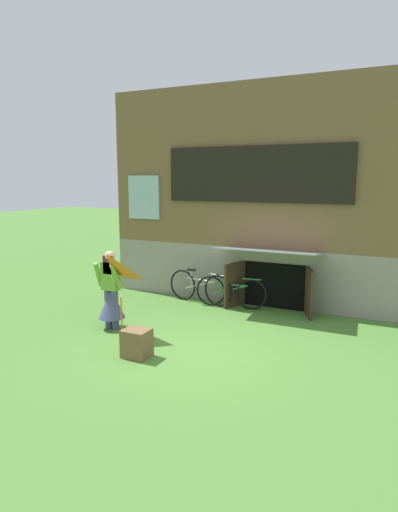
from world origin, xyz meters
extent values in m
plane|color=#4C7F33|center=(0.00, 0.00, 0.00)|extent=(60.00, 60.00, 0.00)
cube|color=gray|center=(0.00, 5.61, 0.68)|extent=(7.59, 5.21, 1.36)
cube|color=brown|center=(0.00, 5.61, 3.23)|extent=(7.59, 5.21, 3.75)
cube|color=black|center=(0.00, 2.96, 3.05)|extent=(4.30, 0.08, 1.26)
cube|color=#9EB7C6|center=(0.00, 2.98, 3.05)|extent=(4.14, 0.04, 1.14)
cube|color=#9EB7C6|center=(-2.98, 2.97, 2.48)|extent=(0.90, 0.06, 1.10)
cube|color=black|center=(0.50, 2.98, 0.53)|extent=(1.40, 0.03, 1.05)
cube|color=#3D2B1E|center=(-0.35, 2.70, 0.53)|extent=(0.32, 0.67, 1.05)
cube|color=#3D2B1E|center=(1.35, 2.70, 0.53)|extent=(0.32, 0.67, 1.05)
cube|color=gray|center=(0.50, 2.45, 1.41)|extent=(2.21, 1.09, 0.18)
cylinder|color=#474C75|center=(-2.09, 0.19, 0.40)|extent=(0.14, 0.14, 0.79)
cylinder|color=#474C75|center=(-1.93, 0.19, 0.40)|extent=(0.14, 0.14, 0.79)
cone|color=#474C75|center=(-2.01, 0.19, 0.52)|extent=(0.52, 0.52, 0.60)
cube|color=#72AD38|center=(-2.01, 0.19, 1.07)|extent=(0.34, 0.20, 0.56)
cylinder|color=#72AD38|center=(-2.23, 0.09, 1.10)|extent=(0.17, 0.32, 0.52)
cylinder|color=#72AD38|center=(-1.79, 0.09, 1.10)|extent=(0.17, 0.32, 0.52)
cube|color=maroon|center=(-2.01, 0.13, 1.31)|extent=(0.20, 0.08, 0.36)
sphere|color=#D8AD8E|center=(-2.01, 0.19, 1.46)|extent=(0.21, 0.21, 0.21)
pyramid|color=orange|center=(-1.74, -0.28, 1.27)|extent=(0.87, 0.73, 0.53)
cylinder|color=beige|center=(-1.66, -0.06, 0.98)|extent=(0.01, 0.45, 0.47)
cylinder|color=orange|center=(-1.56, -0.11, 0.38)|extent=(0.03, 0.03, 0.77)
torus|color=black|center=(0.08, 2.62, 0.36)|extent=(0.72, 0.12, 0.72)
torus|color=black|center=(-0.89, 2.51, 0.36)|extent=(0.72, 0.12, 0.72)
cylinder|color=#287A3D|center=(-0.40, 2.56, 0.54)|extent=(0.73, 0.12, 0.04)
cylinder|color=#287A3D|center=(-0.40, 2.56, 0.42)|extent=(0.80, 0.12, 0.29)
cylinder|color=#287A3D|center=(-0.64, 2.54, 0.54)|extent=(0.04, 0.04, 0.40)
cube|color=black|center=(-0.64, 2.54, 0.74)|extent=(0.20, 0.08, 0.05)
cylinder|color=#287A3D|center=(0.08, 2.62, 0.71)|extent=(0.44, 0.08, 0.03)
torus|color=black|center=(-0.70, 2.51, 0.38)|extent=(0.75, 0.16, 0.76)
torus|color=black|center=(-1.72, 2.68, 0.38)|extent=(0.75, 0.16, 0.76)
cylinder|color=#ADAFB5|center=(-1.21, 2.59, 0.57)|extent=(0.77, 0.16, 0.04)
cylinder|color=#ADAFB5|center=(-1.21, 2.59, 0.45)|extent=(0.84, 0.17, 0.31)
cylinder|color=#ADAFB5|center=(-1.46, 2.64, 0.57)|extent=(0.04, 0.04, 0.43)
cube|color=black|center=(-1.46, 2.64, 0.79)|extent=(0.20, 0.08, 0.05)
cylinder|color=#ADAFB5|center=(-0.70, 2.51, 0.75)|extent=(0.44, 0.10, 0.03)
cube|color=brown|center=(-0.76, -0.81, 0.24)|extent=(0.44, 0.37, 0.48)
camera|label=1|loc=(3.21, -6.72, 2.95)|focal=31.07mm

